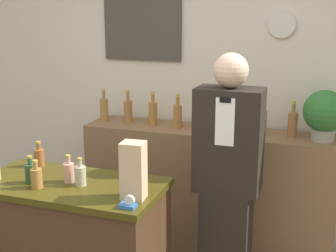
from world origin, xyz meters
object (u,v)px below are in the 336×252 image
at_px(shopkeeper, 227,181).
at_px(paper_bag, 133,171).
at_px(potted_plant, 325,113).
at_px(tape_dispenser, 128,204).

bearing_deg(shopkeeper, paper_bag, -120.88).
relative_size(potted_plant, paper_bag, 1.15).
relative_size(shopkeeper, paper_bag, 5.20).
relative_size(potted_plant, tape_dispenser, 4.14).
bearing_deg(paper_bag, shopkeeper, 59.12).
relative_size(paper_bag, tape_dispenser, 3.61).
bearing_deg(tape_dispenser, paper_bag, 100.58).
bearing_deg(paper_bag, tape_dispenser, -79.42).
relative_size(shopkeeper, tape_dispenser, 18.73).
bearing_deg(potted_plant, paper_bag, -127.32).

